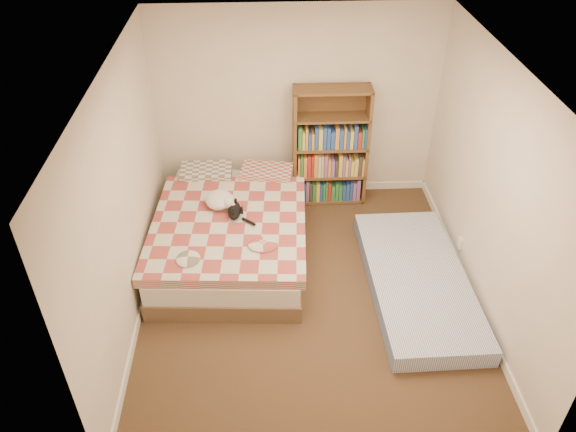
{
  "coord_description": "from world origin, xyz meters",
  "views": [
    {
      "loc": [
        -0.43,
        -4.37,
        4.24
      ],
      "look_at": [
        -0.2,
        0.3,
        0.82
      ],
      "focal_mm": 35.0,
      "sensor_mm": 36.0,
      "label": 1
    }
  ],
  "objects_px": {
    "floor_mattress": "(417,281)",
    "white_dog": "(220,200)",
    "bed": "(231,230)",
    "bookshelf": "(329,160)",
    "black_cat": "(235,209)"
  },
  "relations": [
    {
      "from": "bookshelf",
      "to": "black_cat",
      "type": "height_order",
      "value": "bookshelf"
    },
    {
      "from": "bed",
      "to": "floor_mattress",
      "type": "xyz_separation_m",
      "value": [
        2.01,
        -0.76,
        -0.18
      ]
    },
    {
      "from": "bookshelf",
      "to": "black_cat",
      "type": "distance_m",
      "value": 1.59
    },
    {
      "from": "bed",
      "to": "black_cat",
      "type": "xyz_separation_m",
      "value": [
        0.06,
        -0.04,
        0.33
      ]
    },
    {
      "from": "bed",
      "to": "black_cat",
      "type": "height_order",
      "value": "black_cat"
    },
    {
      "from": "floor_mattress",
      "to": "white_dog",
      "type": "bearing_deg",
      "value": 156.96
    },
    {
      "from": "bookshelf",
      "to": "white_dog",
      "type": "distance_m",
      "value": 1.64
    },
    {
      "from": "floor_mattress",
      "to": "black_cat",
      "type": "relative_size",
      "value": 3.98
    },
    {
      "from": "bed",
      "to": "floor_mattress",
      "type": "relative_size",
      "value": 1.07
    },
    {
      "from": "floor_mattress",
      "to": "white_dog",
      "type": "xyz_separation_m",
      "value": [
        -2.12,
        0.87,
        0.53
      ]
    },
    {
      "from": "floor_mattress",
      "to": "white_dog",
      "type": "height_order",
      "value": "white_dog"
    },
    {
      "from": "bed",
      "to": "bookshelf",
      "type": "height_order",
      "value": "bookshelf"
    },
    {
      "from": "black_cat",
      "to": "white_dog",
      "type": "xyz_separation_m",
      "value": [
        -0.17,
        0.14,
        0.03
      ]
    },
    {
      "from": "bed",
      "to": "white_dog",
      "type": "distance_m",
      "value": 0.39
    },
    {
      "from": "floor_mattress",
      "to": "black_cat",
      "type": "xyz_separation_m",
      "value": [
        -1.96,
        0.73,
        0.51
      ]
    }
  ]
}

